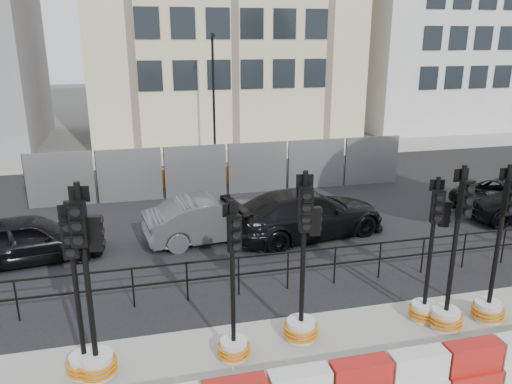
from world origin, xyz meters
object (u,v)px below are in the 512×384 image
object	(u,v)px
traffic_signal_a	(83,342)
car_c	(307,213)
traffic_signal_d	(302,304)
traffic_signal_h	(491,290)
car_a	(29,239)

from	to	relation	value
traffic_signal_a	car_c	xyz separation A→B (m)	(6.05, 5.31, 0.04)
traffic_signal_a	traffic_signal_d	xyz separation A→B (m)	(4.15, 0.14, 0.11)
traffic_signal_a	traffic_signal_h	size ratio (longest dim) A/B	0.96
car_c	traffic_signal_d	bearing A→B (deg)	149.14
traffic_signal_d	car_c	bearing A→B (deg)	77.22
traffic_signal_d	car_a	distance (m)	7.91
car_a	car_c	world-z (taller)	car_c
car_a	traffic_signal_h	bearing A→B (deg)	-126.67
traffic_signal_h	car_a	distance (m)	11.48
traffic_signal_a	traffic_signal_d	bearing A→B (deg)	-0.88
traffic_signal_d	car_c	xyz separation A→B (m)	(1.90, 5.18, -0.08)
traffic_signal_h	car_c	xyz separation A→B (m)	(-2.22, 5.46, 0.01)
traffic_signal_a	car_c	world-z (taller)	traffic_signal_a
car_a	car_c	size ratio (longest dim) A/B	0.77
traffic_signal_d	traffic_signal_h	distance (m)	4.14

